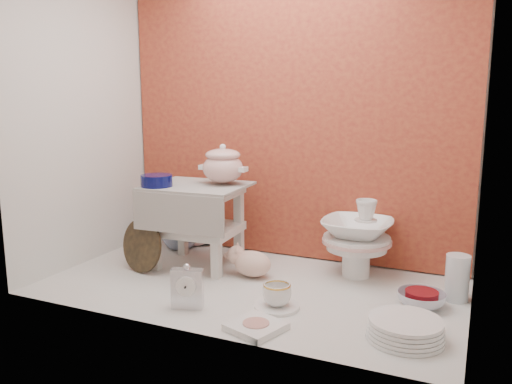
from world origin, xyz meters
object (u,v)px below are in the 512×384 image
(blue_white_vase, at_px, (180,229))
(plush_pig, at_px, (252,263))
(soup_tureen, at_px, (223,164))
(porcelain_tower, at_px, (357,238))
(step_stool, at_px, (198,226))
(floral_platter, at_px, (192,213))
(dinner_plate_stack, at_px, (405,329))
(crystal_bowl, at_px, (421,300))
(gold_rim_teacup, at_px, (277,294))
(mantel_clock, at_px, (187,286))

(blue_white_vase, bearing_deg, plush_pig, -25.46)
(soup_tureen, relative_size, porcelain_tower, 0.64)
(step_stool, relative_size, plush_pig, 2.04)
(floral_platter, bearing_deg, plush_pig, -33.04)
(dinner_plate_stack, relative_size, crystal_bowl, 1.41)
(blue_white_vase, relative_size, gold_rim_teacup, 1.93)
(blue_white_vase, xyz_separation_m, porcelain_tower, (0.99, -0.05, 0.07))
(plush_pig, bearing_deg, dinner_plate_stack, -1.44)
(floral_platter, distance_m, crystal_bowl, 1.34)
(floral_platter, xyz_separation_m, plush_pig, (0.53, -0.34, -0.12))
(blue_white_vase, relative_size, dinner_plate_stack, 0.81)
(soup_tureen, height_order, crystal_bowl, soup_tureen)
(crystal_bowl, distance_m, porcelain_tower, 0.44)
(plush_pig, height_order, porcelain_tower, porcelain_tower)
(step_stool, relative_size, soup_tureen, 1.95)
(mantel_clock, distance_m, porcelain_tower, 0.83)
(plush_pig, distance_m, crystal_bowl, 0.76)
(porcelain_tower, bearing_deg, floral_platter, 172.31)
(dinner_plate_stack, bearing_deg, step_stool, 159.31)
(blue_white_vase, bearing_deg, porcelain_tower, -3.12)
(plush_pig, bearing_deg, floral_platter, 170.88)
(floral_platter, distance_m, plush_pig, 0.64)
(blue_white_vase, xyz_separation_m, plush_pig, (0.56, -0.27, -0.04))
(mantel_clock, xyz_separation_m, crystal_bowl, (0.84, 0.39, -0.06))
(step_stool, height_order, blue_white_vase, step_stool)
(porcelain_tower, bearing_deg, step_stool, -167.50)
(step_stool, distance_m, porcelain_tower, 0.76)
(step_stool, bearing_deg, mantel_clock, -67.34)
(plush_pig, relative_size, dinner_plate_stack, 0.84)
(gold_rim_teacup, bearing_deg, soup_tureen, 138.12)
(plush_pig, height_order, crystal_bowl, plush_pig)
(step_stool, height_order, gold_rim_teacup, step_stool)
(dinner_plate_stack, xyz_separation_m, crystal_bowl, (0.02, 0.31, -0.01))
(step_stool, relative_size, blue_white_vase, 2.12)
(porcelain_tower, bearing_deg, plush_pig, -153.80)
(floral_platter, bearing_deg, crystal_bowl, -16.43)
(blue_white_vase, bearing_deg, crystal_bowl, -12.95)
(floral_platter, height_order, gold_rim_teacup, floral_platter)
(floral_platter, relative_size, plush_pig, 1.65)
(floral_platter, xyz_separation_m, gold_rim_teacup, (0.76, -0.63, -0.13))
(step_stool, relative_size, dinner_plate_stack, 1.72)
(floral_platter, bearing_deg, gold_rim_teacup, -39.45)
(step_stool, bearing_deg, blue_white_vase, 135.48)
(soup_tureen, bearing_deg, crystal_bowl, -8.69)
(gold_rim_teacup, bearing_deg, mantel_clock, -156.11)
(blue_white_vase, distance_m, gold_rim_teacup, 0.97)
(dinner_plate_stack, bearing_deg, soup_tureen, 153.96)
(plush_pig, relative_size, gold_rim_teacup, 2.00)
(blue_white_vase, height_order, dinner_plate_stack, blue_white_vase)
(soup_tureen, height_order, mantel_clock, soup_tureen)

